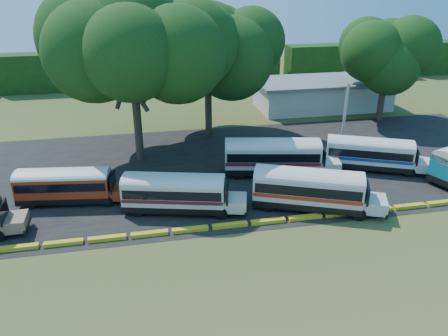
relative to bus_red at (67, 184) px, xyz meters
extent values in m
plane|color=#2E4818|center=(13.86, -7.49, -1.73)|extent=(160.00, 160.00, 0.00)
cube|color=black|center=(14.86, 4.51, -1.72)|extent=(64.00, 24.00, 0.02)
cube|color=yellow|center=(-2.64, -6.49, -1.58)|extent=(2.70, 0.45, 0.30)
cube|color=yellow|center=(0.36, -6.49, -1.58)|extent=(2.70, 0.45, 0.30)
cube|color=yellow|center=(3.36, -6.49, -1.58)|extent=(2.70, 0.45, 0.30)
cube|color=yellow|center=(6.36, -6.49, -1.58)|extent=(2.70, 0.45, 0.30)
cube|color=yellow|center=(9.36, -6.49, -1.58)|extent=(2.70, 0.45, 0.30)
cube|color=yellow|center=(12.36, -6.49, -1.58)|extent=(2.70, 0.45, 0.30)
cube|color=yellow|center=(15.36, -6.49, -1.58)|extent=(2.70, 0.45, 0.30)
cube|color=yellow|center=(18.36, -6.49, -1.58)|extent=(2.70, 0.45, 0.30)
cube|color=yellow|center=(21.36, -6.49, -1.58)|extent=(2.70, 0.45, 0.30)
cube|color=yellow|center=(24.36, -6.49, -1.58)|extent=(2.70, 0.45, 0.30)
cube|color=yellow|center=(27.36, -6.49, -1.58)|extent=(2.70, 0.45, 0.30)
cube|color=yellow|center=(30.36, -6.49, -1.58)|extent=(2.70, 0.45, 0.30)
cube|color=beige|center=(31.86, 22.51, 0.07)|extent=(18.00, 8.00, 3.60)
cube|color=#5A5D62|center=(31.86, 22.51, 2.07)|extent=(19.00, 9.00, 0.40)
cube|color=#17330E|center=(-10.14, 40.51, 1.27)|extent=(10.00, 4.00, 6.00)
cube|color=#17330E|center=(1.86, 40.51, 1.27)|extent=(10.00, 4.00, 6.00)
cube|color=#17330E|center=(13.86, 40.51, 1.27)|extent=(10.00, 4.00, 6.00)
cube|color=#17330E|center=(25.86, 40.51, 1.27)|extent=(10.00, 4.00, 6.00)
cube|color=#17330E|center=(37.86, 40.51, 1.27)|extent=(10.00, 4.00, 6.00)
cube|color=#17330E|center=(49.86, 40.51, 1.27)|extent=(10.00, 4.00, 6.00)
cube|color=#17330E|center=(61.86, 40.51, 1.27)|extent=(10.00, 4.00, 6.00)
cylinder|color=black|center=(-4.30, -3.16, -1.26)|extent=(0.95, 0.30, 0.95)
cube|color=#88684E|center=(-3.23, -4.14, -0.83)|extent=(1.77, 2.14, 0.90)
cube|color=black|center=(-3.83, -4.16, 0.09)|extent=(0.21, 2.18, 1.30)
cube|color=black|center=(-2.43, -4.11, -1.21)|extent=(0.25, 2.32, 0.28)
cylinder|color=black|center=(3.17, -1.41, -1.27)|extent=(0.94, 0.37, 0.91)
cylinder|color=black|center=(3.44, 0.52, -1.27)|extent=(0.94, 0.37, 0.91)
cylinder|color=black|center=(-2.96, -0.58, -1.27)|extent=(0.94, 0.37, 0.91)
cylinder|color=black|center=(-2.69, 1.35, -1.27)|extent=(0.94, 0.37, 0.91)
cube|color=black|center=(-0.21, 0.03, -1.14)|extent=(7.70, 3.26, 0.50)
cube|color=#9E2D13|center=(-0.21, 0.03, -0.06)|extent=(7.70, 3.26, 1.66)
cube|color=black|center=(-0.21, 0.03, 0.14)|extent=(7.41, 3.27, 0.70)
ellipsoid|color=beige|center=(-0.21, 0.03, 0.77)|extent=(7.70, 3.26, 1.02)
cube|color=#9E2D13|center=(4.30, -0.58, -0.86)|extent=(1.89, 2.20, 0.86)
cube|color=black|center=(3.73, -0.51, 0.02)|extent=(0.42, 2.09, 1.25)
cube|color=black|center=(5.06, -0.69, -1.23)|extent=(0.46, 2.23, 0.27)
cube|color=black|center=(-3.86, 0.52, -1.23)|extent=(0.46, 2.23, 0.27)
cylinder|color=black|center=(11.94, -5.20, -1.24)|extent=(1.01, 0.51, 0.97)
cylinder|color=black|center=(12.47, -3.19, -1.24)|extent=(1.01, 0.51, 0.97)
cylinder|color=black|center=(5.55, -3.54, -1.24)|extent=(1.01, 0.51, 0.97)
cylinder|color=black|center=(6.08, -1.53, -1.24)|extent=(1.01, 0.51, 0.97)
cube|color=black|center=(8.54, -3.24, -1.10)|extent=(8.32, 4.36, 0.53)
cube|color=beige|center=(8.54, -3.24, 0.05)|extent=(8.32, 4.36, 1.78)
cube|color=black|center=(8.54, -3.24, 0.27)|extent=(8.03, 4.34, 0.75)
cube|color=#55151F|center=(8.54, -3.24, -0.30)|extent=(8.26, 4.38, 0.29)
ellipsoid|color=beige|center=(8.54, -3.24, 0.94)|extent=(8.32, 4.36, 1.09)
cube|color=beige|center=(13.24, -4.47, -0.81)|extent=(2.23, 2.51, 0.92)
cube|color=black|center=(12.65, -4.31, 0.14)|extent=(0.70, 2.20, 1.33)
cube|color=black|center=(14.04, -4.68, -1.19)|extent=(0.77, 2.35, 0.29)
cube|color=black|center=(4.73, -2.25, -1.19)|extent=(0.77, 2.35, 0.29)
cylinder|color=black|center=(22.10, 0.08, -1.19)|extent=(1.11, 0.51, 1.07)
cylinder|color=black|center=(22.56, 2.33, -1.19)|extent=(1.11, 0.51, 1.07)
cylinder|color=black|center=(14.94, 1.55, -1.19)|extent=(1.11, 0.51, 1.07)
cylinder|color=black|center=(15.40, 3.80, -1.19)|extent=(1.11, 0.51, 1.07)
cube|color=black|center=(18.22, 2.05, -1.03)|extent=(9.17, 4.40, 0.59)
cube|color=beige|center=(18.22, 2.05, 0.24)|extent=(9.17, 4.40, 1.97)
cube|color=black|center=(18.22, 2.05, 0.48)|extent=(8.84, 4.39, 0.83)
cube|color=maroon|center=(18.22, 2.05, -0.15)|extent=(9.09, 4.42, 0.32)
ellipsoid|color=beige|center=(18.22, 2.05, 1.23)|extent=(9.17, 4.40, 1.21)
cube|color=beige|center=(23.48, 0.97, -0.71)|extent=(2.37, 2.70, 1.02)
cube|color=black|center=(22.82, 1.11, 0.34)|extent=(0.65, 2.45, 1.47)
cube|color=black|center=(24.38, 0.79, -1.14)|extent=(0.72, 2.62, 0.32)
cube|color=black|center=(13.96, 2.92, -1.14)|extent=(0.72, 2.62, 0.32)
cylinder|color=black|center=(22.35, -7.49, -1.21)|extent=(1.07, 0.67, 1.04)
cylinder|color=black|center=(23.21, -5.45, -1.21)|extent=(1.07, 0.67, 1.04)
cylinder|color=black|center=(15.85, -4.76, -1.21)|extent=(1.07, 0.67, 1.04)
cylinder|color=black|center=(16.72, -2.71, -1.21)|extent=(1.07, 0.67, 1.04)
cube|color=black|center=(19.06, -4.90, -1.05)|extent=(8.84, 5.69, 0.57)
cube|color=beige|center=(19.06, -4.90, 0.17)|extent=(8.84, 5.69, 1.90)
cube|color=black|center=(19.06, -4.90, 0.40)|extent=(8.55, 5.61, 0.80)
cube|color=#B62512|center=(19.06, -4.90, -0.20)|extent=(8.78, 5.69, 0.31)
ellipsoid|color=beige|center=(19.06, -4.90, 1.12)|extent=(8.84, 5.69, 1.17)
cube|color=beige|center=(23.84, -6.91, -0.74)|extent=(2.61, 2.83, 0.99)
cube|color=black|center=(23.23, -6.66, 0.27)|extent=(1.07, 2.26, 1.42)
cube|color=black|center=(24.65, -7.26, -1.16)|extent=(1.16, 2.41, 0.31)
cube|color=black|center=(15.19, -3.27, -1.16)|extent=(1.16, 2.41, 0.31)
cylinder|color=black|center=(30.75, -1.15, -1.24)|extent=(0.99, 0.65, 0.97)
cylinder|color=black|center=(31.61, 0.74, -1.24)|extent=(0.99, 0.65, 0.97)
cylinder|color=black|center=(24.76, 1.56, -1.24)|extent=(0.99, 0.65, 0.97)
cylinder|color=black|center=(25.61, 3.45, -1.24)|extent=(0.99, 0.65, 0.97)
cube|color=black|center=(27.74, 1.35, -1.10)|extent=(8.23, 5.47, 0.53)
cube|color=silver|center=(27.74, 1.35, 0.05)|extent=(8.23, 5.47, 1.77)
cube|color=black|center=(27.74, 1.35, 0.26)|extent=(7.96, 5.39, 0.74)
cube|color=navy|center=(27.74, 1.35, -0.31)|extent=(8.17, 5.47, 0.29)
ellipsoid|color=beige|center=(27.74, 1.35, 0.93)|extent=(8.23, 5.47, 1.09)
cube|color=silver|center=(32.15, -0.64, -0.81)|extent=(2.46, 2.66, 0.92)
cube|color=black|center=(31.60, -0.39, 0.14)|extent=(1.05, 2.09, 1.33)
cube|color=black|center=(32.90, -0.98, -1.20)|extent=(1.13, 2.23, 0.29)
cube|color=black|center=(24.17, 2.96, -1.20)|extent=(1.13, 2.23, 0.29)
cylinder|color=black|center=(32.70, -2.35, -1.20)|extent=(1.10, 0.64, 1.06)
cube|color=black|center=(31.93, -3.83, -1.14)|extent=(1.06, 2.52, 0.32)
cylinder|color=#3C301E|center=(6.09, 8.37, 2.45)|extent=(0.80, 0.80, 8.36)
cylinder|color=#3C301E|center=(7.31, 8.81, 6.03)|extent=(1.44, 2.96, 4.74)
cylinder|color=#3C301E|center=(5.09, 9.21, 6.03)|extent=(2.26, 2.58, 4.74)
cylinder|color=#3C301E|center=(5.86, 7.09, 6.03)|extent=(3.02, 0.95, 4.74)
ellipsoid|color=#17330E|center=(6.09, 8.37, 10.41)|extent=(14.34, 14.34, 10.52)
cylinder|color=#3C301E|center=(14.31, 14.77, 1.90)|extent=(0.80, 0.80, 7.25)
cylinder|color=#3C301E|center=(15.54, 15.21, 5.01)|extent=(1.32, 2.64, 4.15)
cylinder|color=#3C301E|center=(13.32, 15.60, 5.01)|extent=(2.04, 2.31, 4.15)
cylinder|color=#3C301E|center=(14.09, 13.49, 5.01)|extent=(2.68, 0.89, 4.15)
ellipsoid|color=#17330E|center=(14.31, 14.77, 8.87)|extent=(12.10, 12.10, 8.87)
cylinder|color=#3C301E|center=(37.25, 15.99, 1.32)|extent=(0.80, 0.80, 6.10)
cylinder|color=#3C301E|center=(38.48, 16.43, 3.94)|extent=(1.20, 2.30, 3.52)
cylinder|color=#3C301E|center=(36.26, 16.82, 3.94)|extent=(1.81, 2.04, 3.52)
cylinder|color=#3C301E|center=(37.03, 14.71, 3.94)|extent=(2.33, 0.83, 3.52)
ellipsoid|color=#17330E|center=(37.25, 15.99, 7.27)|extent=(10.12, 10.12, 7.42)
cylinder|color=gray|center=(27.24, 6.13, 2.02)|extent=(0.30, 0.30, 7.49)
cube|color=gray|center=(27.24, 6.13, 5.39)|extent=(1.60, 0.12, 0.12)
camera|label=1|loc=(6.37, -34.14, 15.74)|focal=35.00mm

